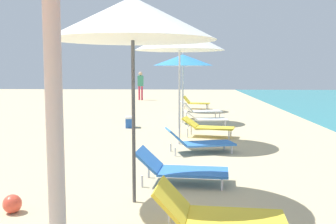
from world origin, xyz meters
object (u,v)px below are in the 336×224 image
at_px(lounger_farthest_shoreside, 195,102).
at_px(lounger_fourth_inland, 217,215).
at_px(umbrella_sixth, 183,60).
at_px(cooler_box, 130,122).
at_px(lounger_fourth_shoreside, 180,168).
at_px(beach_ball, 12,204).
at_px(lounger_fifth_inland, 199,142).
at_px(umbrella_fifth, 180,39).
at_px(lounger_sixth_inland, 205,118).
at_px(lounger_sixth_shoreside, 200,110).
at_px(umbrella_farthest, 183,61).
at_px(lounger_fifth_shoreside, 208,126).
at_px(person_walking_near, 141,83).
at_px(umbrella_fourth, 133,19).

bearing_deg(lounger_farthest_shoreside, lounger_fourth_inland, -79.51).
bearing_deg(umbrella_sixth, cooler_box, -143.30).
bearing_deg(lounger_fourth_shoreside, umbrella_sixth, 95.48).
bearing_deg(umbrella_sixth, lounger_fourth_shoreside, -89.72).
distance_m(lounger_fourth_inland, beach_ball, 2.71).
bearing_deg(lounger_fifth_inland, umbrella_fifth, 101.05).
bearing_deg(umbrella_fifth, lounger_sixth_inland, 74.67).
height_order(lounger_sixth_shoreside, cooler_box, lounger_sixth_shoreside).
distance_m(lounger_fourth_inland, lounger_sixth_shoreside, 10.92).
bearing_deg(lounger_fifth_inland, umbrella_farthest, 78.88).
bearing_deg(lounger_fourth_shoreside, lounger_fifth_shoreside, 86.72).
xyz_separation_m(lounger_sixth_inland, umbrella_farthest, (-0.76, 5.27, 1.94)).
xyz_separation_m(lounger_fourth_shoreside, lounger_fifth_shoreside, (0.68, 4.58, 0.04)).
xyz_separation_m(person_walking_near, cooler_box, (1.02, -11.63, -0.88)).
relative_size(umbrella_fourth, umbrella_fifth, 0.98).
bearing_deg(lounger_sixth_inland, lounger_farthest_shoreside, 83.65).
height_order(umbrella_farthest, person_walking_near, umbrella_farthest).
distance_m(lounger_fifth_inland, person_walking_near, 15.77).
bearing_deg(person_walking_near, lounger_fifth_inland, -172.96).
relative_size(umbrella_fourth, lounger_fifth_inland, 1.79).
bearing_deg(lounger_farthest_shoreside, umbrella_sixth, -85.52).
distance_m(lounger_fourth_shoreside, umbrella_sixth, 7.77).
height_order(lounger_fourth_inland, lounger_sixth_inland, lounger_fourth_inland).
relative_size(umbrella_fourth, lounger_fifth_shoreside, 1.94).
xyz_separation_m(umbrella_fourth, umbrella_fifth, (0.55, 4.37, 0.07)).
xyz_separation_m(umbrella_farthest, beach_ball, (-2.10, -12.95, -2.14)).
height_order(umbrella_fourth, umbrella_fifth, umbrella_fifth).
xyz_separation_m(umbrella_fourth, beach_ball, (-1.53, -0.50, -2.43)).
bearing_deg(beach_ball, lounger_fifth_inland, 56.92).
relative_size(umbrella_fifth, lounger_farthest_shoreside, 2.22).
bearing_deg(lounger_fifth_shoreside, lounger_fourth_shoreside, -85.60).
relative_size(lounger_fifth_inland, person_walking_near, 0.93).
relative_size(lounger_fourth_inland, beach_ball, 5.97).
bearing_deg(lounger_farthest_shoreside, person_walking_near, 131.82).
bearing_deg(person_walking_near, lounger_sixth_shoreside, -164.28).
distance_m(umbrella_fourth, cooler_box, 7.67).
height_order(lounger_sixth_inland, beach_ball, lounger_sixth_inland).
bearing_deg(lounger_fifth_shoreside, lounger_fourth_inland, -79.25).
bearing_deg(lounger_farthest_shoreside, umbrella_farthest, -110.14).
height_order(lounger_fifth_inland, beach_ball, lounger_fifth_inland).
xyz_separation_m(lounger_fourth_shoreside, umbrella_fifth, (-0.08, 3.44, 2.36)).
relative_size(umbrella_sixth, beach_ball, 10.00).
height_order(lounger_fifth_inland, lounger_sixth_shoreside, lounger_sixth_shoreside).
distance_m(umbrella_fifth, umbrella_farthest, 8.08).
bearing_deg(lounger_sixth_shoreside, lounger_fourth_inland, -104.07).
xyz_separation_m(umbrella_fourth, lounger_sixth_inland, (1.32, 7.18, -2.23)).
bearing_deg(umbrella_sixth, lounger_fifth_shoreside, -76.28).
xyz_separation_m(lounger_fifth_inland, umbrella_farthest, (-0.45, 9.05, 2.00)).
xyz_separation_m(lounger_farthest_shoreside, cooler_box, (-2.23, -6.21, -0.14)).
xyz_separation_m(umbrella_fifth, lounger_fifth_inland, (0.45, -0.97, -2.37)).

